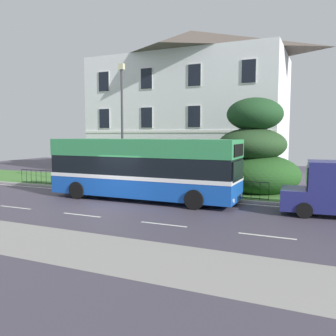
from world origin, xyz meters
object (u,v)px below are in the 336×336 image
at_px(georgian_townhouse, 190,102).
at_px(single_decker_bus, 143,168).
at_px(street_lamp_post, 122,119).
at_px(evergreen_tree, 256,155).

relative_size(georgian_townhouse, single_decker_bus, 1.58).
distance_m(single_decker_bus, street_lamp_post, 4.56).
height_order(evergreen_tree, single_decker_bus, evergreen_tree).
bearing_deg(single_decker_bus, georgian_townhouse, 99.56).
height_order(single_decker_bus, street_lamp_post, street_lamp_post).
distance_m(georgian_townhouse, single_decker_bus, 14.29).
relative_size(evergreen_tree, street_lamp_post, 0.76).
height_order(georgian_townhouse, street_lamp_post, georgian_townhouse).
distance_m(evergreen_tree, street_lamp_post, 8.59).
distance_m(georgian_townhouse, street_lamp_post, 11.10).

